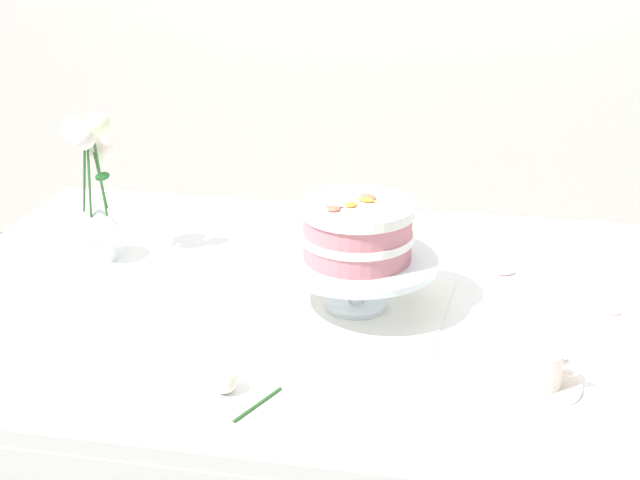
# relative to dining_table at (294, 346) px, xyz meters

# --- Properties ---
(dining_table) EXTENTS (1.40, 1.00, 0.74)m
(dining_table) POSITION_rel_dining_table_xyz_m (0.00, 0.00, 0.00)
(dining_table) COLOR white
(dining_table) RESTS_ON ground
(linen_napkin) EXTENTS (0.35, 0.35, 0.00)m
(linen_napkin) POSITION_rel_dining_table_xyz_m (0.12, -0.00, 0.09)
(linen_napkin) COLOR white
(linen_napkin) RESTS_ON dining_table
(cake_stand) EXTENTS (0.29, 0.29, 0.10)m
(cake_stand) POSITION_rel_dining_table_xyz_m (0.12, -0.00, 0.17)
(cake_stand) COLOR silver
(cake_stand) RESTS_ON linen_napkin
(layer_cake) EXTENTS (0.20, 0.20, 0.11)m
(layer_cake) POSITION_rel_dining_table_xyz_m (0.12, -0.00, 0.24)
(layer_cake) COLOR #CC7A84
(layer_cake) RESTS_ON cake_stand
(flower_vase) EXTENTS (0.11, 0.11, 0.31)m
(flower_vase) POSITION_rel_dining_table_xyz_m (-0.43, 0.12, 0.24)
(flower_vase) COLOR silver
(flower_vase) RESTS_ON dining_table
(teacup) EXTENTS (0.13, 0.13, 0.06)m
(teacup) POSITION_rel_dining_table_xyz_m (0.43, -0.21, 0.12)
(teacup) COLOR silver
(teacup) RESTS_ON dining_table
(fallen_rose) EXTENTS (0.10, 0.10, 0.04)m
(fallen_rose) POSITION_rel_dining_table_xyz_m (-0.03, -0.32, 0.11)
(fallen_rose) COLOR #2D6028
(fallen_rose) RESTS_ON dining_table
(loose_petal_0) EXTENTS (0.04, 0.04, 0.00)m
(loose_petal_0) POSITION_rel_dining_table_xyz_m (0.57, 0.07, 0.09)
(loose_petal_0) COLOR pink
(loose_petal_0) RESTS_ON dining_table
(loose_petal_2) EXTENTS (0.04, 0.05, 0.01)m
(loose_petal_2) POSITION_rel_dining_table_xyz_m (-0.48, 0.29, 0.09)
(loose_petal_2) COLOR orange
(loose_petal_2) RESTS_ON dining_table
(loose_petal_3) EXTENTS (0.05, 0.04, 0.01)m
(loose_petal_3) POSITION_rel_dining_table_xyz_m (0.38, 0.20, 0.09)
(loose_petal_3) COLOR pink
(loose_petal_3) RESTS_ON dining_table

